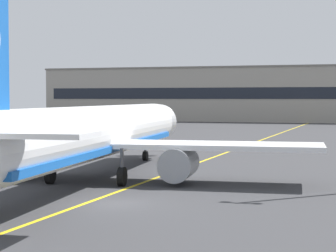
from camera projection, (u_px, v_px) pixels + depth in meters
The scene contains 6 objects.
ground_plane at pixel (112, 203), 34.14m from camera, with size 400.00×400.00×0.00m, color #353538.
taxiway_centreline at pixel (219, 155), 62.88m from camera, with size 0.30×180.00×0.01m, color yellow.
airliner_foreground at pixel (94, 134), 43.04m from camera, with size 32.27×41.53×11.65m.
service_car_fifth at pixel (4, 144), 68.39m from camera, with size 4.30×2.20×1.79m.
safety_cone_by_nose_gear at pixel (165, 156), 59.33m from camera, with size 0.44×0.44×0.55m.
terminal_building at pixel (264, 94), 152.51m from camera, with size 116.13×12.40×13.92m.
Camera 1 is at (12.67, -31.61, 5.96)m, focal length 64.60 mm.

